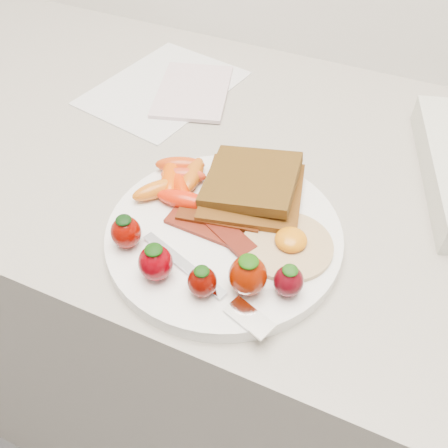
% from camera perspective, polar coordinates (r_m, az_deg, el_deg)
% --- Properties ---
extents(counter, '(2.00, 0.60, 0.90)m').
position_cam_1_polar(counter, '(1.03, 4.95, -13.19)').
color(counter, gray).
rests_on(counter, ground).
extents(plate, '(0.27, 0.27, 0.02)m').
position_cam_1_polar(plate, '(0.57, 0.00, -1.30)').
color(plate, white).
rests_on(plate, counter).
extents(toast_lower, '(0.14, 0.14, 0.01)m').
position_cam_1_polar(toast_lower, '(0.60, 3.27, 3.47)').
color(toast_lower, '#35160B').
rests_on(toast_lower, plate).
extents(toast_upper, '(0.12, 0.12, 0.02)m').
position_cam_1_polar(toast_upper, '(0.60, 3.16, 5.09)').
color(toast_upper, black).
rests_on(toast_upper, toast_lower).
extents(fried_egg, '(0.12, 0.12, 0.02)m').
position_cam_1_polar(fried_egg, '(0.55, 7.39, -2.27)').
color(fried_egg, beige).
rests_on(fried_egg, plate).
extents(bacon_strips, '(0.11, 0.07, 0.01)m').
position_cam_1_polar(bacon_strips, '(0.57, -1.02, -0.09)').
color(bacon_strips, '#471908').
rests_on(bacon_strips, plate).
extents(baby_carrots, '(0.10, 0.11, 0.02)m').
position_cam_1_polar(baby_carrots, '(0.61, -5.26, 4.89)').
color(baby_carrots, red).
rests_on(baby_carrots, plate).
extents(strawberries, '(0.21, 0.07, 0.05)m').
position_cam_1_polar(strawberries, '(0.51, -2.56, -4.71)').
color(strawberries, '#6D0700').
rests_on(strawberries, plate).
extents(fork, '(0.17, 0.08, 0.00)m').
position_cam_1_polar(fork, '(0.51, -1.39, -7.24)').
color(fork, silver).
rests_on(fork, plate).
extents(paper_sheet, '(0.22, 0.27, 0.00)m').
position_cam_1_polar(paper_sheet, '(0.84, -6.89, 15.19)').
color(paper_sheet, silver).
rests_on(paper_sheet, counter).
extents(notepad, '(0.15, 0.18, 0.01)m').
position_cam_1_polar(notepad, '(0.82, -3.56, 14.93)').
color(notepad, beige).
rests_on(notepad, paper_sheet).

